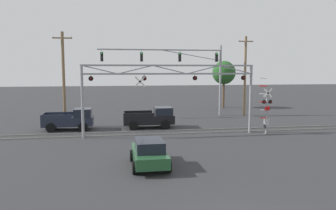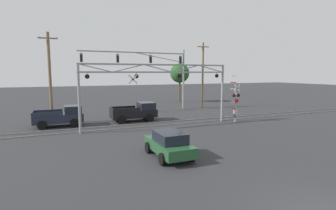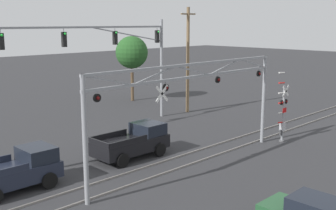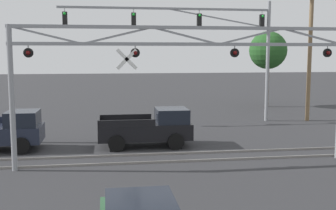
{
  "view_description": "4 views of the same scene",
  "coord_description": "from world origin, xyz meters",
  "px_view_note": "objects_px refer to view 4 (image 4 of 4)",
  "views": [
    {
      "loc": [
        -4.55,
        -9.7,
        5.51
      ],
      "look_at": [
        -0.18,
        16.84,
        2.56
      ],
      "focal_mm": 35.0,
      "sensor_mm": 36.0,
      "label": 1
    },
    {
      "loc": [
        -8.76,
        -5.81,
        5.08
      ],
      "look_at": [
        1.09,
        17.27,
        1.98
      ],
      "focal_mm": 28.0,
      "sensor_mm": 36.0,
      "label": 2
    },
    {
      "loc": [
        -16.99,
        1.82,
        8.04
      ],
      "look_at": [
        -0.57,
        18.32,
        3.46
      ],
      "focal_mm": 45.0,
      "sensor_mm": 36.0,
      "label": 3
    },
    {
      "loc": [
        -3.37,
        -0.5,
        4.75
      ],
      "look_at": [
        -0.52,
        18.52,
        2.38
      ],
      "focal_mm": 45.0,
      "sensor_mm": 36.0,
      "label": 4
    }
  ],
  "objects_px": {
    "utility_pole_right": "(310,52)",
    "pickup_truck_following": "(1,131)",
    "pickup_truck_lead": "(150,128)",
    "traffic_signal_span": "(212,35)",
    "crossing_gantry": "(185,64)",
    "background_tree_beyond_span": "(268,51)"
  },
  "relations": [
    {
      "from": "crossing_gantry",
      "to": "utility_pole_right",
      "type": "relative_size",
      "value": 1.54
    },
    {
      "from": "traffic_signal_span",
      "to": "utility_pole_right",
      "type": "bearing_deg",
      "value": -2.86
    },
    {
      "from": "pickup_truck_following",
      "to": "background_tree_beyond_span",
      "type": "height_order",
      "value": "background_tree_beyond_span"
    },
    {
      "from": "traffic_signal_span",
      "to": "utility_pole_right",
      "type": "distance_m",
      "value": 7.03
    },
    {
      "from": "crossing_gantry",
      "to": "utility_pole_right",
      "type": "height_order",
      "value": "utility_pole_right"
    },
    {
      "from": "background_tree_beyond_span",
      "to": "pickup_truck_following",
      "type": "bearing_deg",
      "value": -143.51
    },
    {
      "from": "background_tree_beyond_span",
      "to": "pickup_truck_lead",
      "type": "bearing_deg",
      "value": -129.79
    },
    {
      "from": "crossing_gantry",
      "to": "traffic_signal_span",
      "type": "bearing_deg",
      "value": 69.98
    },
    {
      "from": "crossing_gantry",
      "to": "traffic_signal_span",
      "type": "height_order",
      "value": "traffic_signal_span"
    },
    {
      "from": "utility_pole_right",
      "to": "pickup_truck_lead",
      "type": "bearing_deg",
      "value": -151.13
    },
    {
      "from": "crossing_gantry",
      "to": "pickup_truck_following",
      "type": "distance_m",
      "value": 9.9
    },
    {
      "from": "utility_pole_right",
      "to": "background_tree_beyond_span",
      "type": "bearing_deg",
      "value": 89.26
    },
    {
      "from": "traffic_signal_span",
      "to": "pickup_truck_following",
      "type": "distance_m",
      "value": 14.96
    },
    {
      "from": "pickup_truck_following",
      "to": "pickup_truck_lead",
      "type": "bearing_deg",
      "value": -1.04
    },
    {
      "from": "utility_pole_right",
      "to": "pickup_truck_following",
      "type": "bearing_deg",
      "value": -161.49
    },
    {
      "from": "traffic_signal_span",
      "to": "pickup_truck_following",
      "type": "xyz_separation_m",
      "value": [
        -12.35,
        -6.8,
        -5.01
      ]
    },
    {
      "from": "pickup_truck_lead",
      "to": "pickup_truck_following",
      "type": "xyz_separation_m",
      "value": [
        -7.33,
        0.13,
        -0.0
      ]
    },
    {
      "from": "traffic_signal_span",
      "to": "background_tree_beyond_span",
      "type": "distance_m",
      "value": 10.36
    },
    {
      "from": "pickup_truck_lead",
      "to": "utility_pole_right",
      "type": "height_order",
      "value": "utility_pole_right"
    },
    {
      "from": "background_tree_beyond_span",
      "to": "traffic_signal_span",
      "type": "bearing_deg",
      "value": -133.02
    },
    {
      "from": "pickup_truck_following",
      "to": "background_tree_beyond_span",
      "type": "relative_size",
      "value": 0.66
    },
    {
      "from": "crossing_gantry",
      "to": "pickup_truck_lead",
      "type": "xyz_separation_m",
      "value": [
        -1.14,
        3.72,
        -3.37
      ]
    }
  ]
}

